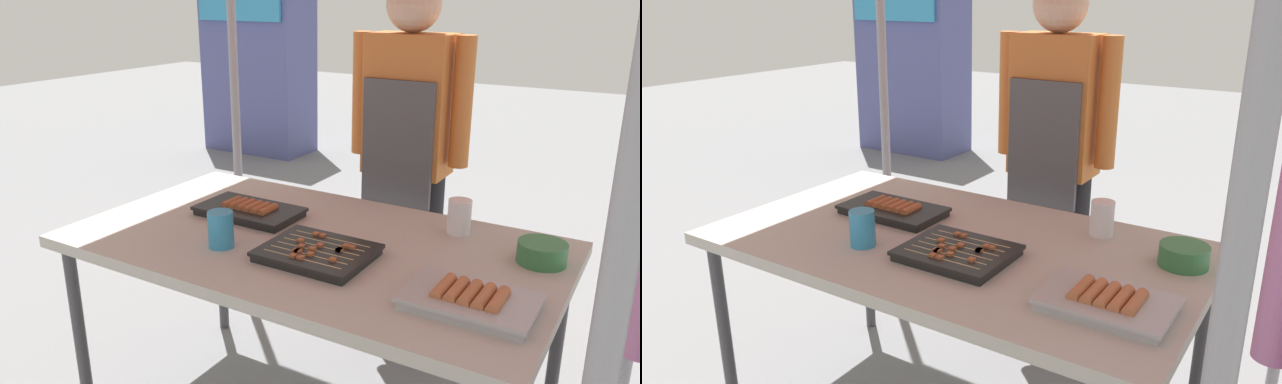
# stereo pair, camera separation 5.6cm
# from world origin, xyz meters

# --- Properties ---
(stall_table) EXTENTS (1.60, 0.90, 0.75)m
(stall_table) POSITION_xyz_m (0.00, 0.00, 0.70)
(stall_table) COLOR #B7B2A8
(stall_table) RESTS_ON ground
(tray_grilled_sausages) EXTENTS (0.38, 0.21, 0.05)m
(tray_grilled_sausages) POSITION_xyz_m (-0.31, 0.07, 0.77)
(tray_grilled_sausages) COLOR black
(tray_grilled_sausages) RESTS_ON stall_table
(tray_meat_skewers) EXTENTS (0.33, 0.27, 0.04)m
(tray_meat_skewers) POSITION_xyz_m (0.09, -0.12, 0.77)
(tray_meat_skewers) COLOR black
(tray_meat_skewers) RESTS_ON stall_table
(tray_pork_links) EXTENTS (0.34, 0.23, 0.05)m
(tray_pork_links) POSITION_xyz_m (0.59, -0.18, 0.77)
(tray_pork_links) COLOR #ADADB2
(tray_pork_links) RESTS_ON stall_table
(condiment_bowl) EXTENTS (0.15, 0.15, 0.07)m
(condiment_bowl) POSITION_xyz_m (0.69, 0.20, 0.78)
(condiment_bowl) COLOR #33723F
(condiment_bowl) RESTS_ON stall_table
(drink_cup_near_edge) EXTENTS (0.08, 0.08, 0.12)m
(drink_cup_near_edge) POSITION_xyz_m (0.40, 0.30, 0.81)
(drink_cup_near_edge) COLOR white
(drink_cup_near_edge) RESTS_ON stall_table
(drink_cup_by_wok) EXTENTS (0.08, 0.08, 0.12)m
(drink_cup_by_wok) POSITION_xyz_m (-0.22, -0.20, 0.81)
(drink_cup_by_wok) COLOR #338CBF
(drink_cup_by_wok) RESTS_ON stall_table
(vendor_woman) EXTENTS (0.52, 0.23, 1.59)m
(vendor_woman) POSITION_xyz_m (0.02, 0.72, 0.94)
(vendor_woman) COLOR black
(vendor_woman) RESTS_ON ground
(neighbor_stall_left) EXTENTS (1.03, 0.56, 1.81)m
(neighbor_stall_left) POSITION_xyz_m (-2.66, 3.29, 0.91)
(neighbor_stall_left) COLOR #4C518C
(neighbor_stall_left) RESTS_ON ground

